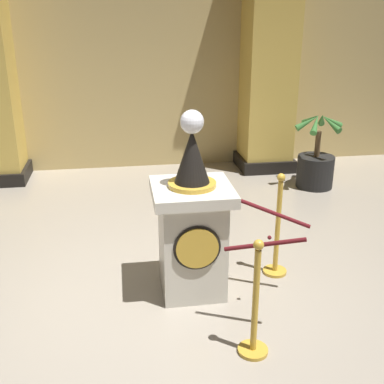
{
  "coord_description": "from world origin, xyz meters",
  "views": [
    {
      "loc": [
        -0.26,
        -3.77,
        2.54
      ],
      "look_at": [
        0.36,
        0.21,
        1.0
      ],
      "focal_mm": 45.29,
      "sensor_mm": 36.0,
      "label": 1
    }
  ],
  "objects_px": {
    "stanchion_near": "(255,315)",
    "potted_palm_right": "(316,165)",
    "pedestal_clock": "(192,226)",
    "stanchion_far": "(277,239)"
  },
  "relations": [
    {
      "from": "stanchion_near",
      "to": "potted_palm_right",
      "type": "xyz_separation_m",
      "value": [
        1.92,
        3.52,
        0.01
      ]
    },
    {
      "from": "potted_palm_right",
      "to": "pedestal_clock",
      "type": "bearing_deg",
      "value": -131.55
    },
    {
      "from": "pedestal_clock",
      "to": "stanchion_far",
      "type": "distance_m",
      "value": 0.95
    },
    {
      "from": "potted_palm_right",
      "to": "stanchion_near",
      "type": "bearing_deg",
      "value": -118.66
    },
    {
      "from": "pedestal_clock",
      "to": "potted_palm_right",
      "type": "height_order",
      "value": "pedestal_clock"
    },
    {
      "from": "stanchion_near",
      "to": "potted_palm_right",
      "type": "distance_m",
      "value": 4.01
    },
    {
      "from": "pedestal_clock",
      "to": "potted_palm_right",
      "type": "distance_m",
      "value": 3.42
    },
    {
      "from": "pedestal_clock",
      "to": "stanchion_near",
      "type": "height_order",
      "value": "pedestal_clock"
    },
    {
      "from": "stanchion_far",
      "to": "potted_palm_right",
      "type": "xyz_separation_m",
      "value": [
        1.37,
        2.37,
        -0.03
      ]
    },
    {
      "from": "pedestal_clock",
      "to": "stanchion_near",
      "type": "bearing_deg",
      "value": -70.88
    }
  ]
}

